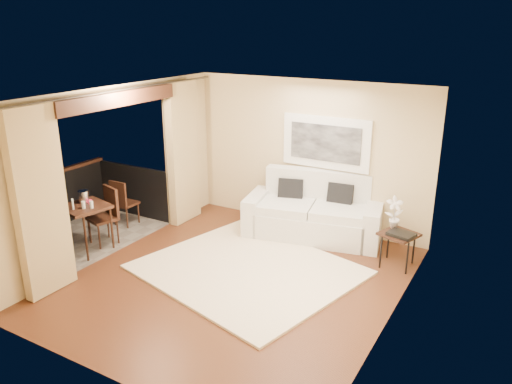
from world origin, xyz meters
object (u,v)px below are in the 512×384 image
Objects in this scene: bistro_table at (85,210)px; balcony_chair_near at (107,211)px; sofa at (314,214)px; orchid at (394,213)px; ice_bucket at (84,197)px; side_table at (399,237)px; balcony_chair_far at (122,200)px.

balcony_chair_near reaches higher than bistro_table.
orchid is at bearing -23.24° from sofa.
ice_bucket is (-4.57, -2.07, 0.09)m from orchid.
bistro_table is (-4.59, -2.02, 0.23)m from side_table.
balcony_chair_far reaches higher than side_table.
sofa is 1.56m from orchid.
bistro_table reaches higher than side_table.
balcony_chair_near is at bearing -158.59° from orchid.
side_table is 4.83m from balcony_chair_near.
sofa reaches higher than balcony_chair_far.
balcony_chair_far is 0.73m from balcony_chair_near.
orchid reaches higher than side_table.
sofa is at bearing 50.94° from balcony_chair_near.
side_table is 3.22× the size of ice_bucket.
balcony_chair_far is (-3.26, -1.37, 0.11)m from sofa.
balcony_chair_near is at bearing -157.47° from sofa.
orchid reaches higher than balcony_chair_far.
bistro_table is 0.93× the size of balcony_chair_far.
sofa is at bearing 164.36° from side_table.
bistro_table is at bearing -42.81° from ice_bucket.
balcony_chair_far is at bearing -167.20° from orchid.
sofa is 4.83× the size of orchid.
ice_bucket is at bearing 137.19° from bistro_table.
side_table is at bearing 22.12° from ice_bucket.
ice_bucket is (-0.11, 0.10, 0.18)m from bistro_table.
bistro_table is (-2.98, -2.47, 0.32)m from sofa.
balcony_chair_near is at bearing 66.94° from ice_bucket.
side_table is 0.73× the size of balcony_chair_far.
balcony_chair_near is at bearing -160.94° from side_table.
bistro_table is 4.08× the size of ice_bucket.
bistro_table is (-4.46, -2.18, -0.09)m from orchid.
side_table is 4.96m from balcony_chair_far.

